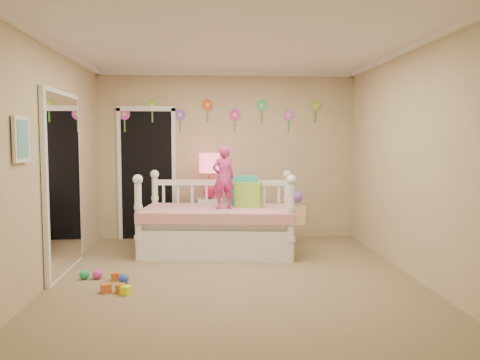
{
  "coord_description": "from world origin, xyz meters",
  "views": [
    {
      "loc": [
        -0.29,
        -5.4,
        1.54
      ],
      "look_at": [
        0.1,
        0.6,
        1.05
      ],
      "focal_mm": 36.45,
      "sensor_mm": 36.0,
      "label": 1
    }
  ],
  "objects": [
    {
      "name": "toy_scatter",
      "position": [
        -1.29,
        0.02,
        0.06
      ],
      "size": [
        1.12,
        1.47,
        0.11
      ],
      "primitive_type": null,
      "rotation": [
        0.0,
        0.0,
        -0.28
      ],
      "color": "#996666",
      "rests_on": "floor"
    },
    {
      "name": "pillow_lime",
      "position": [
        0.25,
        1.22,
        0.79
      ],
      "size": [
        0.38,
        0.25,
        0.34
      ],
      "primitive_type": "cube",
      "rotation": [
        0.0,
        0.0,
        -0.37
      ],
      "color": "#8ECC3E",
      "rests_on": "daybed"
    },
    {
      "name": "mirror_closet",
      "position": [
        -1.96,
        0.3,
        1.05
      ],
      "size": [
        0.07,
        1.3,
        2.1
      ],
      "primitive_type": "cube",
      "color": "white",
      "rests_on": "left_wall"
    },
    {
      "name": "right_wall",
      "position": [
        2.0,
        0.0,
        1.3
      ],
      "size": [
        0.01,
        4.5,
        2.6
      ],
      "primitive_type": "cube",
      "color": "tan",
      "rests_on": "floor"
    },
    {
      "name": "table_lamp",
      "position": [
        -0.28,
        1.92,
        1.12
      ],
      "size": [
        0.31,
        0.31,
        0.69
      ],
      "color": "#E21E54",
      "rests_on": "nightstand"
    },
    {
      "name": "daybed",
      "position": [
        -0.17,
        1.2,
        0.56
      ],
      "size": [
        2.17,
        1.33,
        1.12
      ],
      "primitive_type": null,
      "rotation": [
        0.0,
        0.0,
        -0.11
      ],
      "color": "white",
      "rests_on": "floor"
    },
    {
      "name": "wall_picture",
      "position": [
        -1.97,
        -0.9,
        1.55
      ],
      "size": [
        0.05,
        0.34,
        0.42
      ],
      "primitive_type": "cube",
      "color": "white",
      "rests_on": "left_wall"
    },
    {
      "name": "child",
      "position": [
        -0.09,
        1.1,
        1.04
      ],
      "size": [
        0.35,
        0.27,
        0.84
      ],
      "primitive_type": "imported",
      "rotation": [
        0.0,
        0.0,
        3.37
      ],
      "color": "#CB2E82",
      "rests_on": "daybed"
    },
    {
      "name": "hanging_bag",
      "position": [
        0.81,
        0.62,
        0.68
      ],
      "size": [
        0.2,
        0.16,
        0.36
      ],
      "primitive_type": null,
      "color": "beige",
      "rests_on": "daybed"
    },
    {
      "name": "flower_decals",
      "position": [
        -0.09,
        2.24,
        1.94
      ],
      "size": [
        3.4,
        0.02,
        0.5
      ],
      "primitive_type": null,
      "color": "#B2668C",
      "rests_on": "back_wall"
    },
    {
      "name": "crown_molding",
      "position": [
        0.0,
        0.0,
        2.57
      ],
      "size": [
        4.0,
        4.5,
        0.06
      ],
      "primitive_type": null,
      "color": "white",
      "rests_on": "ceiling"
    },
    {
      "name": "floor",
      "position": [
        0.0,
        0.0,
        0.0
      ],
      "size": [
        4.0,
        4.5,
        0.01
      ],
      "primitive_type": "cube",
      "color": "#7F684C",
      "rests_on": "ground"
    },
    {
      "name": "ceiling",
      "position": [
        0.0,
        0.0,
        2.6
      ],
      "size": [
        4.0,
        4.5,
        0.01
      ],
      "primitive_type": "cube",
      "color": "white",
      "rests_on": "floor"
    },
    {
      "name": "closet_doorway",
      "position": [
        -1.25,
        2.23,
        1.03
      ],
      "size": [
        0.9,
        0.04,
        2.07
      ],
      "primitive_type": "cube",
      "color": "black",
      "rests_on": "back_wall"
    },
    {
      "name": "nightstand",
      "position": [
        -0.28,
        1.92,
        0.33
      ],
      "size": [
        0.44,
        0.37,
        0.66
      ],
      "primitive_type": "cube",
      "rotation": [
        0.0,
        0.0,
        0.17
      ],
      "color": "white",
      "rests_on": "floor"
    },
    {
      "name": "pillow_turquoise",
      "position": [
        0.19,
        1.47,
        0.83
      ],
      "size": [
        0.42,
        0.15,
        0.42
      ],
      "primitive_type": "cube",
      "rotation": [
        0.0,
        0.0,
        0.01
      ],
      "color": "#2AD3B4",
      "rests_on": "daybed"
    },
    {
      "name": "back_wall",
      "position": [
        0.0,
        2.25,
        1.3
      ],
      "size": [
        4.0,
        0.01,
        2.6
      ],
      "primitive_type": "cube",
      "color": "tan",
      "rests_on": "floor"
    },
    {
      "name": "left_wall",
      "position": [
        -2.0,
        0.0,
        1.3
      ],
      "size": [
        0.01,
        4.5,
        2.6
      ],
      "primitive_type": "cube",
      "color": "tan",
      "rests_on": "floor"
    }
  ]
}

